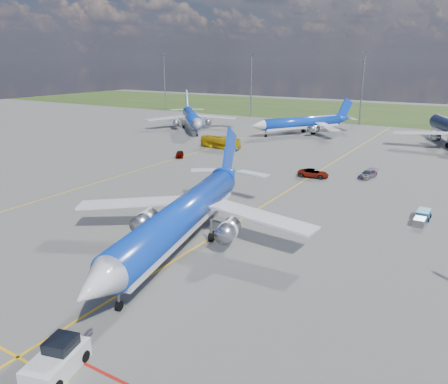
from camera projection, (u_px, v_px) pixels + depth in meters
The scene contains 14 objects.
ground at pixel (184, 254), 47.38m from camera, with size 400.00×400.00×0.00m, color #575754.
grass_strip at pixel (412, 114), 170.15m from camera, with size 400.00×80.00×0.01m, color #2D4719.
taxiway_lines at pixel (287, 192), 69.96m from camera, with size 60.25×160.00×0.02m.
floodlight_masts at pixel (431, 87), 128.81m from camera, with size 202.20×0.50×22.70m.
bg_jet_nw at pixel (192, 129), 132.67m from camera, with size 29.84×39.17×10.26m, color #0D3BC0, non-canonical shape.
bg_jet_nnw at pixel (301, 134), 124.27m from camera, with size 27.26×35.77×9.37m, color #0D3BC0, non-canonical shape.
main_airliner at pixel (183, 247), 49.28m from camera, with size 31.32×41.10×10.77m, color #0D3BC0, non-canonical shape.
pushback_tug at pixel (58, 360), 29.39m from camera, with size 3.51×6.58×2.19m.
apron_bus at pixel (220, 142), 103.84m from camera, with size 2.39×10.22×2.85m, color #C1970B.
service_car_a at pixel (180, 154), 94.58m from camera, with size 1.62×4.03×1.37m, color #999999.
service_car_b at pixel (313, 173), 78.29m from camera, with size 2.51×5.45×1.52m, color #999999.
service_car_c at pixel (368, 174), 77.96m from camera, with size 1.93×4.75×1.38m, color #999999.
baggage_tug_w at pixel (422, 217), 57.04m from camera, with size 1.60×5.40×1.20m.
baggage_tug_c at pixel (234, 150), 100.50m from camera, with size 2.04×4.42×0.96m.
Camera 1 is at (26.16, -34.85, 20.26)m, focal length 35.00 mm.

